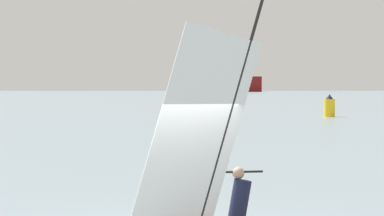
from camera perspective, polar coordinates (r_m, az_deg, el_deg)
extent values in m
cylinder|color=black|center=(13.02, 2.94, -0.70)|extent=(1.29, 0.12, 4.31)
cube|color=white|center=(12.93, 0.25, -2.14)|extent=(2.41, 0.17, 4.04)
cylinder|color=black|center=(13.08, 2.53, -5.03)|extent=(1.42, 0.11, 0.04)
cylinder|color=#191E38|center=(13.22, 3.64, -7.81)|extent=(0.50, 0.34, 1.06)
sphere|color=tan|center=(13.14, 3.65, -5.10)|extent=(0.22, 0.22, 0.22)
cube|color=maroon|center=(712.98, 1.83, 1.84)|extent=(41.04, 177.16, 13.37)
cube|color=silver|center=(777.26, 0.37, 3.15)|extent=(24.17, 12.26, 22.89)
cylinder|color=red|center=(777.80, 0.37, 4.21)|extent=(4.00, 4.00, 6.00)
cube|color=#1E66AD|center=(736.78, 1.26, 2.55)|extent=(28.49, 26.16, 5.20)
cube|color=#99999E|center=(710.78, 1.89, 2.69)|extent=(28.49, 26.16, 7.80)
cube|color=#2D8C47|center=(684.85, 2.57, 2.74)|extent=(28.49, 26.16, 7.80)
cube|color=gold|center=(659.02, 3.30, 2.78)|extent=(28.49, 26.16, 7.80)
cube|color=#756B56|center=(1353.40, -1.69, 2.04)|extent=(1102.96, 414.11, 29.85)
cylinder|color=yellow|center=(72.93, 10.70, 0.00)|extent=(1.07, 1.07, 1.74)
cone|color=black|center=(72.91, 10.70, 0.88)|extent=(0.75, 0.75, 0.50)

